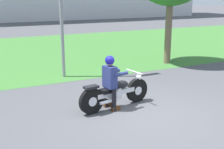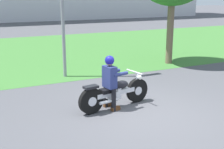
% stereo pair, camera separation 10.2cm
% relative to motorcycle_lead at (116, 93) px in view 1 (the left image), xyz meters
% --- Properties ---
extents(ground, '(120.00, 120.00, 0.00)m').
position_rel_motorcycle_lead_xyz_m(ground, '(0.46, -0.83, -0.40)').
color(ground, '#4C4C51').
extents(grass_verge, '(60.00, 12.00, 0.01)m').
position_rel_motorcycle_lead_xyz_m(grass_verge, '(0.46, 8.82, -0.40)').
color(grass_verge, '#3D7533').
rests_on(grass_verge, ground).
extents(motorcycle_lead, '(2.13, 0.71, 0.89)m').
position_rel_motorcycle_lead_xyz_m(motorcycle_lead, '(0.00, 0.00, 0.00)').
color(motorcycle_lead, black).
rests_on(motorcycle_lead, ground).
extents(rider_lead, '(0.60, 0.52, 1.41)m').
position_rel_motorcycle_lead_xyz_m(rider_lead, '(-0.17, -0.03, 0.42)').
color(rider_lead, black).
rests_on(rider_lead, ground).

